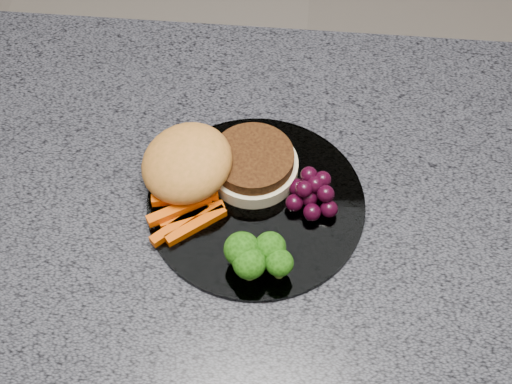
% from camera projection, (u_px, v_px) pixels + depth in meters
% --- Properties ---
extents(island_cabinet, '(1.20, 0.60, 0.86)m').
position_uv_depth(island_cabinet, '(287.00, 353.00, 1.24)').
color(island_cabinet, '#55361D').
rests_on(island_cabinet, ground).
extents(countertop, '(1.20, 0.60, 0.04)m').
position_uv_depth(countertop, '(300.00, 211.00, 0.87)').
color(countertop, '#464750').
rests_on(countertop, island_cabinet).
extents(plate, '(0.26, 0.26, 0.01)m').
position_uv_depth(plate, '(256.00, 203.00, 0.85)').
color(plate, white).
rests_on(plate, countertop).
extents(burger, '(0.22, 0.16, 0.06)m').
position_uv_depth(burger, '(211.00, 166.00, 0.85)').
color(burger, beige).
rests_on(burger, plate).
extents(carrot_sticks, '(0.09, 0.08, 0.02)m').
position_uv_depth(carrot_sticks, '(186.00, 213.00, 0.83)').
color(carrot_sticks, '#D84C03').
rests_on(carrot_sticks, plate).
extents(broccoli, '(0.08, 0.06, 0.05)m').
position_uv_depth(broccoli, '(256.00, 255.00, 0.77)').
color(broccoli, olive).
rests_on(broccoli, plate).
extents(grape_bunch, '(0.06, 0.06, 0.04)m').
position_uv_depth(grape_bunch, '(313.00, 192.00, 0.83)').
color(grape_bunch, black).
rests_on(grape_bunch, plate).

